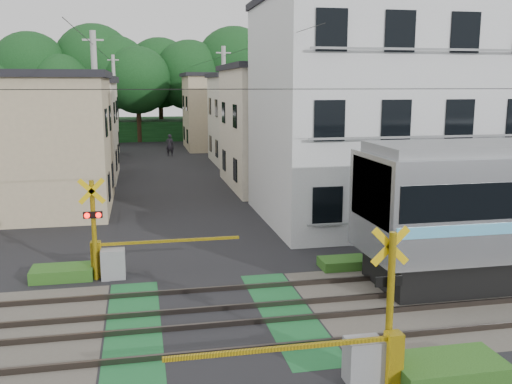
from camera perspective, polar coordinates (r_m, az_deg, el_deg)
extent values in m
plane|color=black|center=(14.48, -4.42, -12.59)|extent=(120.00, 120.00, 0.00)
cube|color=#47423A|center=(14.48, -4.42, -12.58)|extent=(120.00, 6.00, 0.00)
cube|color=black|center=(14.48, -4.42, -12.57)|extent=(5.20, 120.00, 0.00)
cube|color=#145126|center=(14.39, -12.14, -12.93)|extent=(1.30, 6.00, 0.00)
cube|color=#145126|center=(14.81, 3.06, -12.00)|extent=(1.30, 6.00, 0.00)
cube|color=#3F3833|center=(12.74, -3.31, -15.64)|extent=(120.00, 0.08, 0.14)
cube|color=#3F3833|center=(14.00, -4.16, -13.12)|extent=(120.00, 0.08, 0.14)
cube|color=#3F3833|center=(14.91, -4.67, -11.59)|extent=(120.00, 0.08, 0.14)
cube|color=#3F3833|center=(16.21, -5.28, -9.73)|extent=(120.00, 0.08, 0.14)
cube|color=black|center=(17.87, 19.90, -7.50)|extent=(2.64, 2.42, 0.66)
cube|color=black|center=(15.94, 11.49, 0.10)|extent=(0.10, 2.64, 1.71)
cylinder|color=yellow|center=(11.45, 13.24, -11.21)|extent=(0.14, 0.14, 3.00)
cube|color=yellow|center=(11.15, 13.29, -5.29)|extent=(0.77, 0.05, 0.77)
cube|color=yellow|center=(11.15, 13.29, -5.29)|extent=(0.77, 0.05, 0.77)
cube|color=black|center=(11.36, 13.13, -8.69)|extent=(0.55, 0.05, 0.20)
sphere|color=#FF0C07|center=(11.35, 12.26, -8.67)|extent=(0.16, 0.16, 0.16)
sphere|color=#FF0C07|center=(11.48, 13.74, -8.52)|extent=(0.16, 0.16, 0.16)
cube|color=gray|center=(11.70, 10.69, -16.27)|extent=(0.70, 0.50, 0.90)
cube|color=yellow|center=(11.63, 13.56, -15.99)|extent=(0.30, 0.30, 1.10)
cube|color=yellow|center=(10.74, 2.32, -15.38)|extent=(4.20, 0.08, 0.08)
cylinder|color=yellow|center=(17.38, -15.89, -3.75)|extent=(0.14, 0.14, 3.00)
cube|color=yellow|center=(17.03, -16.12, 0.08)|extent=(0.77, 0.05, 0.77)
cube|color=yellow|center=(17.03, -16.12, 0.08)|extent=(0.77, 0.05, 0.77)
cube|color=black|center=(17.17, -16.00, -2.22)|extent=(0.55, 0.05, 0.20)
sphere|color=#FF0C07|center=(17.13, -16.55, -2.28)|extent=(0.16, 0.16, 0.16)
sphere|color=#FF0C07|center=(17.10, -15.48, -2.24)|extent=(0.16, 0.16, 0.16)
cube|color=gray|center=(17.64, -14.09, -7.00)|extent=(0.70, 0.50, 0.90)
cube|color=yellow|center=(17.88, -15.68, -6.50)|extent=(0.30, 0.30, 1.10)
cube|color=yellow|center=(17.72, -8.46, -4.85)|extent=(4.20, 0.08, 0.08)
cube|color=silver|center=(24.88, 12.49, 7.66)|extent=(10.00, 8.00, 9.00)
cube|color=black|center=(20.19, 7.16, -1.43)|extent=(1.10, 0.06, 1.40)
cube|color=black|center=(21.09, 13.48, -1.12)|extent=(1.10, 0.06, 1.40)
cube|color=black|center=(22.23, 19.22, -0.83)|extent=(1.10, 0.06, 1.40)
cube|color=gray|center=(21.58, 16.67, -2.65)|extent=(9.00, 0.06, 0.08)
cube|color=black|center=(19.78, 7.37, 7.10)|extent=(1.10, 0.06, 1.40)
cube|color=black|center=(20.70, 13.85, 7.03)|extent=(1.10, 0.06, 1.40)
cube|color=black|center=(21.86, 19.70, 6.90)|extent=(1.10, 0.06, 1.40)
cube|color=gray|center=(21.11, 17.11, 5.30)|extent=(9.00, 0.06, 0.08)
cube|color=black|center=(19.82, 7.58, 15.78)|extent=(1.10, 0.06, 1.40)
cube|color=black|center=(20.74, 14.23, 15.33)|extent=(1.10, 0.06, 1.40)
cube|color=black|center=(21.90, 20.21, 14.75)|extent=(1.10, 0.06, 1.40)
cube|color=gray|center=(21.07, 17.57, 13.45)|extent=(9.00, 0.06, 0.08)
cube|color=tan|center=(27.78, -21.75, 4.34)|extent=(7.00, 7.00, 6.00)
cube|color=black|center=(27.65, -22.21, 10.84)|extent=(7.35, 7.35, 0.30)
cube|color=black|center=(25.87, -14.45, 0.54)|extent=(0.06, 1.00, 1.20)
cube|color=black|center=(29.32, -14.14, 1.73)|extent=(0.06, 1.00, 1.20)
cube|color=black|center=(25.54, -14.74, 6.74)|extent=(0.06, 1.00, 1.20)
cube|color=black|center=(29.03, -14.39, 7.19)|extent=(0.06, 1.00, 1.20)
cube|color=beige|center=(32.41, 3.49, 6.33)|extent=(7.00, 8.00, 6.50)
cube|color=black|center=(32.33, 3.56, 12.35)|extent=(7.35, 8.40, 0.30)
cube|color=black|center=(29.94, -2.10, 2.22)|extent=(0.06, 1.00, 1.20)
cube|color=black|center=(33.85, -3.22, 3.20)|extent=(0.06, 1.00, 1.20)
cube|color=black|center=(29.65, -2.14, 7.58)|extent=(0.06, 1.00, 1.20)
cube|color=black|center=(33.60, -3.27, 7.94)|extent=(0.06, 1.00, 1.20)
cube|color=beige|center=(36.71, -20.11, 5.67)|extent=(8.00, 7.00, 5.80)
cube|color=black|center=(36.61, -20.42, 10.43)|extent=(8.40, 7.35, 0.30)
cube|color=black|center=(34.76, -13.77, 3.11)|extent=(0.06, 1.00, 1.20)
cube|color=black|center=(38.24, -13.59, 3.79)|extent=(0.06, 1.00, 1.20)
cube|color=black|center=(34.52, -13.98, 7.72)|extent=(0.06, 1.00, 1.20)
cube|color=black|center=(38.01, -13.78, 7.98)|extent=(0.06, 1.00, 1.20)
cube|color=beige|center=(42.21, 0.47, 7.17)|extent=(7.00, 7.00, 6.20)
cube|color=black|center=(42.14, 0.48, 11.58)|extent=(7.35, 7.35, 0.30)
cube|color=black|center=(40.05, -3.96, 4.36)|extent=(0.06, 1.00, 1.20)
cube|color=black|center=(43.50, -4.58, 4.86)|extent=(0.06, 1.00, 1.20)
cube|color=black|center=(39.84, -4.02, 8.37)|extent=(0.06, 1.00, 1.20)
cube|color=black|center=(43.31, -4.64, 8.55)|extent=(0.06, 1.00, 1.20)
cube|color=beige|center=(46.58, -18.11, 6.85)|extent=(7.00, 8.00, 6.00)
cube|color=black|center=(46.50, -18.33, 10.72)|extent=(7.35, 8.40, 0.30)
cube|color=black|center=(44.46, -13.72, 4.71)|extent=(0.06, 1.00, 1.20)
cube|color=black|center=(48.44, -13.57, 5.19)|extent=(0.06, 1.00, 1.20)
cube|color=black|center=(44.27, -13.89, 8.32)|extent=(0.06, 1.00, 1.20)
cube|color=black|center=(48.26, -13.71, 8.50)|extent=(0.06, 1.00, 1.20)
cube|color=tan|center=(51.90, -2.61, 7.93)|extent=(8.00, 7.00, 6.40)
cube|color=black|center=(51.85, -2.65, 11.63)|extent=(8.40, 7.35, 0.30)
cube|color=black|center=(49.82, -6.88, 5.56)|extent=(0.06, 1.00, 1.20)
cube|color=black|center=(53.29, -7.20, 5.88)|extent=(0.06, 1.00, 1.20)
cube|color=black|center=(49.65, -6.96, 8.78)|extent=(0.06, 1.00, 1.20)
cube|color=black|center=(53.13, -7.27, 8.89)|extent=(0.06, 1.00, 1.20)
cube|color=#153F19|center=(63.40, -10.16, 6.29)|extent=(40.00, 10.00, 2.00)
cylinder|color=#332114|center=(59.99, -23.90, 6.27)|extent=(0.50, 0.50, 4.01)
sphere|color=#153F19|center=(59.87, -24.14, 9.32)|extent=(5.62, 5.62, 5.62)
cylinder|color=#332114|center=(60.93, -21.33, 7.15)|extent=(0.50, 0.50, 5.39)
sphere|color=#153F19|center=(60.87, -21.61, 11.20)|extent=(7.54, 7.54, 7.54)
cylinder|color=#332114|center=(58.98, -18.81, 6.69)|extent=(0.50, 0.50, 4.31)
sphere|color=#153F19|center=(58.87, -19.02, 10.04)|extent=(6.03, 6.03, 6.03)
cylinder|color=#332114|center=(62.01, -15.61, 7.78)|extent=(0.50, 0.50, 5.90)
sphere|color=#153F19|center=(61.98, -15.83, 12.14)|extent=(8.26, 8.26, 8.26)
cylinder|color=#332114|center=(60.81, -13.78, 7.53)|extent=(0.50, 0.50, 5.31)
sphere|color=#153F19|center=(60.75, -13.96, 11.53)|extent=(7.43, 7.43, 7.43)
cylinder|color=#332114|center=(58.42, -11.63, 7.21)|extent=(0.50, 0.50, 4.71)
sphere|color=#153F19|center=(58.33, -11.77, 10.90)|extent=(6.59, 6.59, 6.59)
cylinder|color=#332114|center=(63.17, -9.48, 7.80)|extent=(0.50, 0.50, 5.32)
sphere|color=#153F19|center=(63.11, -9.60, 11.66)|extent=(7.44, 7.44, 7.44)
cylinder|color=#332114|center=(60.54, -6.58, 7.66)|extent=(0.50, 0.50, 5.11)
sphere|color=#153F19|center=(60.47, -6.67, 11.54)|extent=(7.16, 7.16, 7.16)
cylinder|color=#332114|center=(62.95, -3.69, 7.49)|extent=(0.50, 0.50, 4.38)
sphere|color=#153F19|center=(62.85, -3.73, 10.68)|extent=(6.13, 6.13, 6.13)
cylinder|color=#332114|center=(61.78, -2.18, 8.13)|extent=(0.50, 0.50, 5.86)
sphere|color=#153F19|center=(61.75, -2.21, 12.49)|extent=(8.21, 8.21, 8.21)
cylinder|color=#332114|center=(62.81, 0.19, 7.92)|extent=(0.50, 0.50, 5.30)
sphere|color=#153F19|center=(62.74, 0.19, 11.79)|extent=(7.42, 7.42, 7.42)
cylinder|color=#332114|center=(61.18, 3.29, 7.89)|extent=(0.50, 0.50, 5.41)
sphere|color=#153F19|center=(61.12, 3.34, 11.95)|extent=(7.58, 7.58, 7.58)
cube|color=black|center=(16.28, 16.47, 9.86)|extent=(60.00, 0.02, 0.02)
cylinder|color=#A5A5A0|center=(26.32, -15.59, 6.58)|extent=(0.26, 0.26, 8.00)
cube|color=#A5A5A0|center=(26.33, -16.00, 14.42)|extent=(0.90, 0.08, 0.08)
cylinder|color=#A5A5A0|center=(35.63, -3.21, 7.94)|extent=(0.26, 0.26, 8.00)
cube|color=#A5A5A0|center=(35.63, -3.27, 13.73)|extent=(0.90, 0.08, 0.08)
cylinder|color=#A5A5A0|center=(47.27, -13.91, 8.33)|extent=(0.26, 0.26, 8.00)
cube|color=#A5A5A0|center=(47.28, -14.11, 12.69)|extent=(0.90, 0.08, 0.08)
cube|color=black|center=(36.79, -14.76, 13.00)|extent=(0.02, 42.00, 0.02)
cube|color=black|center=(37.11, -3.61, 13.30)|extent=(0.02, 42.00, 0.02)
imported|color=#29252F|center=(46.53, -8.62, 4.65)|extent=(0.66, 0.45, 1.78)
cube|color=#2D5E1E|center=(12.35, 18.65, -16.44)|extent=(2.20, 1.20, 0.40)
cube|color=#2D5E1E|center=(18.14, -18.79, -7.66)|extent=(1.80, 1.00, 0.36)
cube|color=#2D5E1E|center=(18.40, 8.74, -7.03)|extent=(1.50, 0.90, 0.30)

